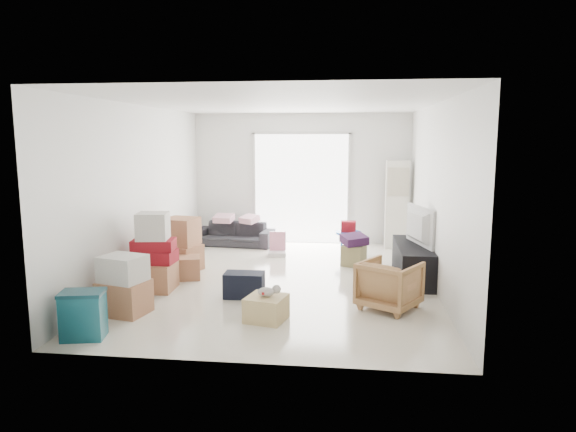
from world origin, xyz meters
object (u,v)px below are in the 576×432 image
Objects in this scene: storage_bins at (83,315)px; kids_table at (348,231)px; ottoman at (354,255)px; television at (413,240)px; wood_crate at (266,308)px; sofa at (234,230)px; armchair at (390,282)px; ac_tower at (397,205)px; tv_console at (413,262)px.

storage_bins is 5.41m from kids_table.
storage_bins is 1.50× the size of ottoman.
ottoman is at bearing -83.95° from kids_table.
wood_crate is at bearing 122.07° from television.
kids_table is (-0.10, 0.93, 0.27)m from ottoman.
sofa is at bearing 42.37° from television.
armchair is 1.64m from wood_crate.
wood_crate is (-1.94, -4.43, -0.73)m from ac_tower.
tv_console is 2.89m from wood_crate.
kids_table is 1.40× the size of wood_crate.
sofa is 5.11m from storage_bins.
storage_bins is (-3.85, -5.23, -0.60)m from ac_tower.
storage_bins is at bearing -129.40° from ottoman.
armchair is at bearing -45.98° from sofa.
ac_tower is 2.79× the size of kids_table.
television is at bearing 0.00° from tv_console.
storage_bins is at bearing -90.25° from sofa.
television is 1.49× the size of armchair.
tv_console is 0.34m from television.
storage_bins is at bearing -126.37° from ac_tower.
storage_bins is (-3.90, -2.89, -0.00)m from tv_console.
ottoman is (2.43, -1.43, -0.14)m from sofa.
ottoman is 3.05m from wood_crate.
ac_tower is 1.24m from kids_table.
ac_tower is 1.06× the size of tv_console.
armchair reaches higher than television.
ac_tower reaches higher than television.
tv_console is at bearing -39.65° from ottoman.
sofa is at bearing 146.80° from tv_console.
storage_bins is 4.72m from ottoman.
tv_console is 2.36× the size of armchair.
sofa reaches higher than kids_table.
kids_table is at bearing -145.44° from ac_tower.
ottoman is at bearing 50.60° from storage_bins.
wood_crate is at bearing 54.11° from armchair.
wood_crate is at bearing 22.65° from storage_bins.
television is 4.87m from storage_bins.
storage_bins is at bearing 112.14° from television.
kids_table is (-1.00, 1.68, -0.17)m from television.
sofa reaches higher than ottoman.
armchair reaches higher than sofa.
wood_crate is at bearing -66.44° from sofa.
television reaches higher than wood_crate.
sofa is (-3.34, 2.18, -0.30)m from television.
ac_tower reaches higher than armchair.
ac_tower is 3.88m from armchair.
storage_bins is (-3.43, -1.41, -0.08)m from armchair.
storage_bins is (-3.90, -2.89, -0.35)m from television.
wood_crate is (-1.51, -0.61, -0.20)m from armchair.
storage_bins is at bearing 54.50° from armchair.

